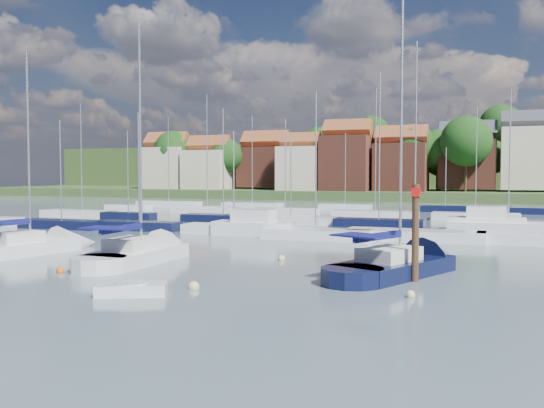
% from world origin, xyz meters
% --- Properties ---
extents(ground, '(260.00, 260.00, 0.00)m').
position_xyz_m(ground, '(0.00, 40.00, 0.00)').
color(ground, '#4B5D67').
rests_on(ground, ground).
extents(sailboat_left, '(5.17, 11.38, 14.99)m').
position_xyz_m(sailboat_left, '(-14.78, 4.67, 0.36)').
color(sailboat_left, silver).
rests_on(sailboat_left, ground).
extents(sailboat_centre, '(3.12, 11.70, 15.87)m').
position_xyz_m(sailboat_centre, '(-6.03, 4.34, 0.35)').
color(sailboat_centre, silver).
rests_on(sailboat_centre, ground).
extents(sailboat_navy, '(7.58, 12.14, 16.43)m').
position_xyz_m(sailboat_navy, '(9.86, 4.94, 0.35)').
color(sailboat_navy, black).
rests_on(sailboat_navy, ground).
extents(tender, '(3.37, 2.56, 0.66)m').
position_xyz_m(tender, '(-0.88, -5.52, 0.25)').
color(tender, silver).
rests_on(tender, ground).
extents(timber_piling, '(0.40, 0.40, 7.11)m').
position_xyz_m(timber_piling, '(10.49, 2.20, 1.53)').
color(timber_piling, '#4C331E').
rests_on(timber_piling, ground).
extents(buoy_c, '(0.44, 0.44, 0.44)m').
position_xyz_m(buoy_c, '(-7.89, -1.68, 0.00)').
color(buoy_c, '#D85914').
rests_on(buoy_c, ground).
extents(buoy_d, '(0.53, 0.53, 0.53)m').
position_xyz_m(buoy_d, '(1.05, -3.30, 0.00)').
color(buoy_d, beige).
rests_on(buoy_d, ground).
extents(buoy_e, '(0.45, 0.45, 0.45)m').
position_xyz_m(buoy_e, '(1.84, 6.80, 0.00)').
color(buoy_e, beige).
rests_on(buoy_e, ground).
extents(buoy_f, '(0.41, 0.41, 0.41)m').
position_xyz_m(buoy_f, '(10.79, -1.72, 0.00)').
color(buoy_f, beige).
rests_on(buoy_f, ground).
extents(marina_field, '(79.62, 41.41, 15.93)m').
position_xyz_m(marina_field, '(1.91, 35.15, 0.43)').
color(marina_field, silver).
rests_on(marina_field, ground).
extents(far_shore_town, '(212.46, 90.00, 22.27)m').
position_xyz_m(far_shore_town, '(2.23, 132.67, 4.61)').
color(far_shore_town, '#394C26').
rests_on(far_shore_town, ground).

